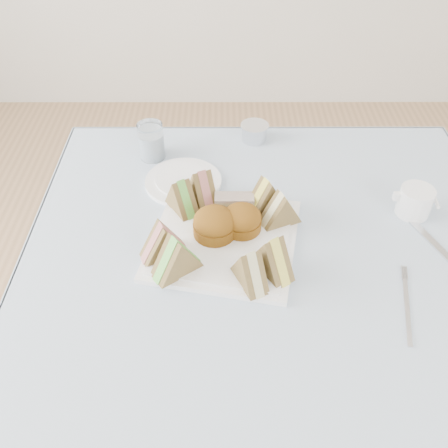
{
  "coord_description": "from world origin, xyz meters",
  "views": [
    {
      "loc": [
        -0.1,
        -0.68,
        1.48
      ],
      "look_at": [
        -0.1,
        0.06,
        0.8
      ],
      "focal_mm": 40.0,
      "sensor_mm": 36.0,
      "label": 1
    }
  ],
  "objects_px": {
    "table": "(262,365)",
    "creamer_jug": "(415,201)",
    "serving_plate": "(224,239)",
    "water_glass": "(151,141)"
  },
  "relations": [
    {
      "from": "table",
      "to": "creamer_jug",
      "type": "relative_size",
      "value": 12.19
    },
    {
      "from": "serving_plate",
      "to": "water_glass",
      "type": "relative_size",
      "value": 3.14
    },
    {
      "from": "water_glass",
      "to": "table",
      "type": "bearing_deg",
      "value": -53.31
    },
    {
      "from": "table",
      "to": "creamer_jug",
      "type": "height_order",
      "value": "creamer_jug"
    },
    {
      "from": "table",
      "to": "water_glass",
      "type": "bearing_deg",
      "value": 126.69
    },
    {
      "from": "serving_plate",
      "to": "water_glass",
      "type": "height_order",
      "value": "water_glass"
    },
    {
      "from": "table",
      "to": "creamer_jug",
      "type": "bearing_deg",
      "value": 25.49
    },
    {
      "from": "table",
      "to": "water_glass",
      "type": "relative_size",
      "value": 9.63
    },
    {
      "from": "table",
      "to": "serving_plate",
      "type": "xyz_separation_m",
      "value": [
        -0.1,
        0.06,
        0.38
      ]
    },
    {
      "from": "serving_plate",
      "to": "creamer_jug",
      "type": "distance_m",
      "value": 0.43
    }
  ]
}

